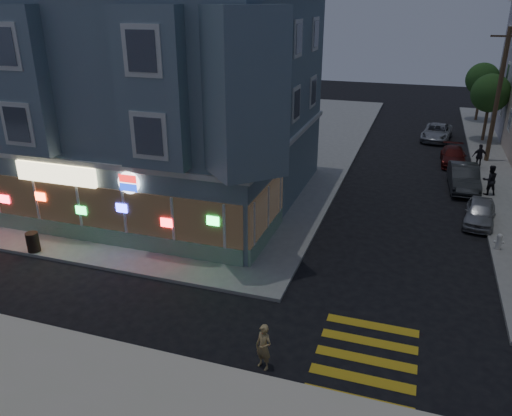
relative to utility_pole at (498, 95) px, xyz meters
The scene contains 16 objects.
ground 27.26m from the utility_pole, 116.57° to the right, with size 120.00×120.00×0.00m, color black.
sidewalk_nw 25.95m from the utility_pole, behind, with size 33.00×42.00×0.15m, color gray.
corner_building 22.24m from the utility_pole, 144.13° to the right, with size 14.60×14.60×11.40m.
utility_pole is the anchor object (origin of this frame).
street_tree_near 6.06m from the utility_pole, 88.09° to the left, with size 3.00×3.00×5.30m.
street_tree_far 14.03m from the utility_pole, 89.18° to the left, with size 3.00×3.00×5.30m.
running_child 27.32m from the utility_pole, 108.33° to the right, with size 0.57×0.37×1.55m, color tan.
pedestrian_a 8.25m from the utility_pole, 94.11° to the right, with size 0.86×0.67×1.77m, color black.
pedestrian_b 4.40m from the utility_pole, 108.73° to the right, with size 0.96×0.40×1.64m, color #222028.
parked_car_a 12.44m from the utility_pole, 96.37° to the right, with size 1.45×3.60×1.23m, color #9D9FA4.
parked_car_b 7.83m from the utility_pole, 106.13° to the right, with size 1.59×4.57×1.51m, color #313436.
parked_car_c 4.95m from the utility_pole, 151.46° to the right, with size 1.63×4.02×1.17m, color #561613.
parked_car_d 7.63m from the utility_pole, 122.06° to the left, with size 2.15×4.66×1.30m, color #9C9FA6.
traffic_signal 22.61m from the utility_pole, 122.08° to the right, with size 0.66×0.59×5.29m.
fire_hydrant 15.39m from the utility_pole, 92.71° to the right, with size 0.44×0.25×0.76m.
trash_can 30.28m from the utility_pole, 133.65° to the right, with size 0.56×0.56×0.90m, color black.
Camera 1 is at (7.27, -13.63, 10.64)m, focal length 35.00 mm.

